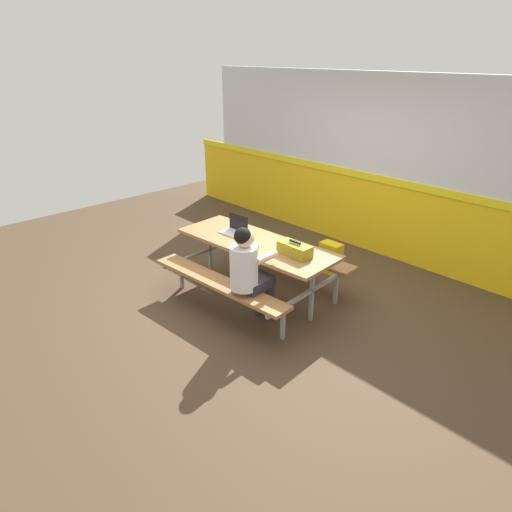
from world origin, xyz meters
TOP-DOWN VIEW (x-y plane):
  - ground_plane at (0.00, 0.00)m, footprint 10.00×10.00m
  - accent_backdrop at (0.00, 2.33)m, footprint 8.00×0.14m
  - picnic_table_main at (-0.06, -0.00)m, footprint 2.12×1.68m
  - student_nearer at (0.39, -0.53)m, footprint 0.38×0.53m
  - laptop_silver at (-0.46, 0.01)m, footprint 0.33×0.24m
  - toolbox_grey at (0.53, 0.04)m, footprint 0.40×0.18m
  - backpack_dark at (0.17, 1.22)m, footprint 0.30×0.22m

SIDE VIEW (x-z plane):
  - ground_plane at x=0.00m, z-range -0.02..0.00m
  - backpack_dark at x=0.17m, z-range 0.00..0.44m
  - picnic_table_main at x=-0.06m, z-range 0.21..0.95m
  - student_nearer at x=0.39m, z-range 0.10..1.31m
  - laptop_silver at x=-0.46m, z-range 0.67..0.90m
  - toolbox_grey at x=0.53m, z-range 0.72..0.90m
  - accent_backdrop at x=0.00m, z-range -0.05..2.55m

